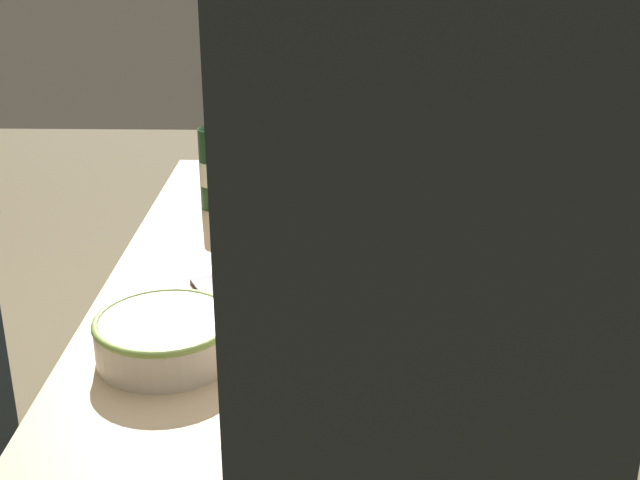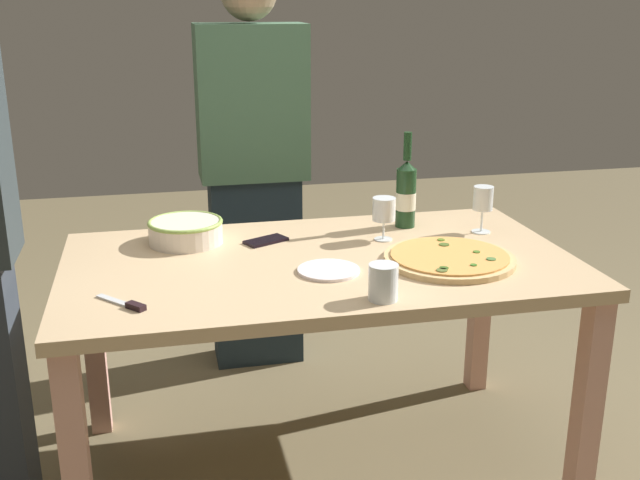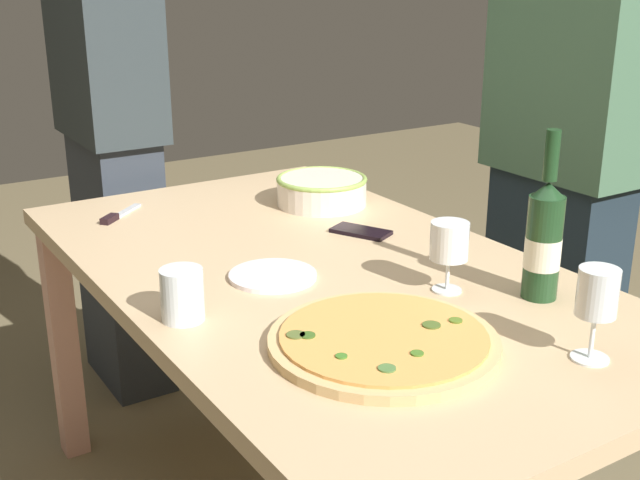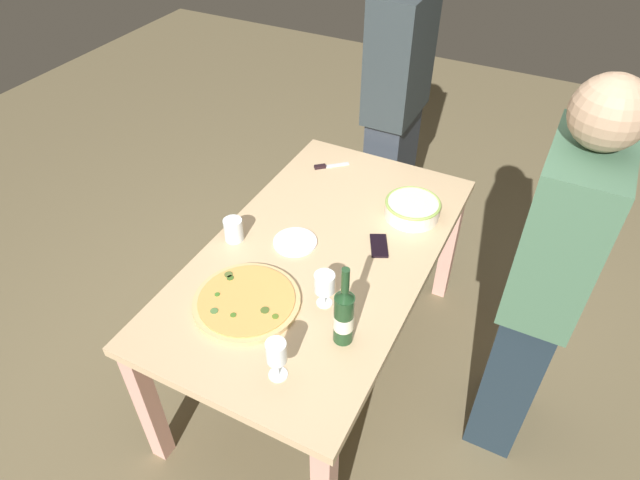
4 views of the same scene
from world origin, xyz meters
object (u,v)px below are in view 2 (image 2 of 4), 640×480
pizza (449,258)px  serving_bowl (186,230)px  wine_glass_near_pizza (384,211)px  person_guest_left (254,172)px  cup_amber (383,282)px  side_plate (329,270)px  pizza_knife (127,304)px  dining_table (320,286)px  wine_glass_by_bottle (483,200)px  wine_bottle (406,193)px  cell_phone (266,241)px

pizza → serving_bowl: bearing=154.7°
wine_glass_near_pizza → person_guest_left: size_ratio=0.09×
cup_amber → side_plate: 0.27m
side_plate → pizza_knife: (-0.59, -0.14, 0.00)m
pizza → side_plate: 0.39m
wine_glass_near_pizza → pizza_knife: (-0.84, -0.41, -0.09)m
side_plate → wine_glass_near_pizza: bearing=46.6°
dining_table → person_guest_left: size_ratio=0.96×
wine_glass_by_bottle → pizza_knife: bearing=-161.0°
pizza → wine_bottle: 0.41m
pizza → wine_glass_by_bottle: size_ratio=2.48×
cup_amber → wine_glass_by_bottle: bearing=45.0°
wine_glass_by_bottle → person_guest_left: bearing=134.7°
dining_table → cell_phone: cell_phone is taller
person_guest_left → side_plate: bearing=-0.7°
dining_table → cup_amber: (0.09, -0.37, 0.14)m
wine_bottle → cell_phone: size_ratio=2.37×
wine_glass_by_bottle → cell_phone: 0.77m
serving_bowl → cell_phone: 0.27m
pizza → wine_bottle: bearing=91.7°
wine_glass_near_pizza → person_guest_left: person_guest_left is taller
side_plate → person_guest_left: (-0.09, 0.99, 0.09)m
dining_table → pizza_knife: 0.65m
cup_amber → serving_bowl: bearing=128.5°
cell_phone → pizza_knife: size_ratio=0.96×
dining_table → wine_glass_by_bottle: wine_glass_by_bottle is taller
pizza → wine_glass_near_pizza: (-0.13, 0.26, 0.09)m
wine_bottle → person_guest_left: person_guest_left is taller
pizza → serving_bowl: (-0.79, 0.37, 0.03)m
cell_phone → person_guest_left: (0.05, 0.66, 0.09)m
side_plate → wine_glass_by_bottle: bearing=24.1°
pizza → wine_glass_by_bottle: wine_glass_by_bottle is taller
wine_glass_by_bottle → cell_phone: (-0.76, 0.05, -0.11)m
cell_phone → wine_bottle: bearing=-108.2°
cup_amber → person_guest_left: 1.25m
side_plate → wine_bottle: bearing=47.0°
pizza_knife → person_guest_left: size_ratio=0.09×
wine_bottle → wine_glass_by_bottle: bearing=-28.3°
cup_amber → cell_phone: bearing=112.2°
wine_bottle → side_plate: bearing=-133.0°
dining_table → person_guest_left: bearing=95.9°
serving_bowl → person_guest_left: person_guest_left is taller
wine_bottle → wine_glass_by_bottle: 0.27m
pizza → wine_glass_by_bottle: (0.23, 0.27, 0.11)m
serving_bowl → side_plate: (0.40, -0.38, -0.04)m
pizza → cell_phone: pizza is taller
serving_bowl → cup_amber: (0.50, -0.63, 0.01)m
wine_glass_near_pizza → pizza_knife: bearing=-154.2°
pizza → cup_amber: 0.39m
cup_amber → pizza: bearing=40.5°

